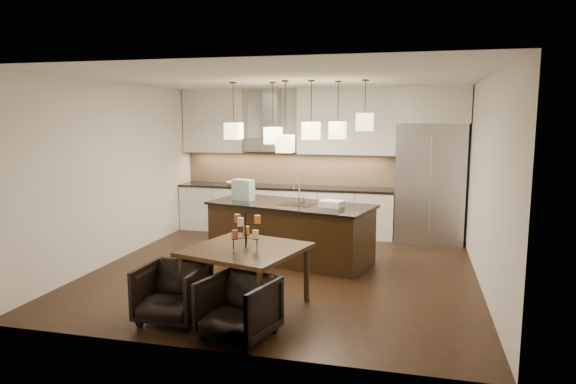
% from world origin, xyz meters
% --- Properties ---
extents(floor, '(5.50, 5.50, 0.02)m').
position_xyz_m(floor, '(0.00, 0.00, -0.01)').
color(floor, black).
rests_on(floor, ground).
extents(ceiling, '(5.50, 5.50, 0.02)m').
position_xyz_m(ceiling, '(0.00, 0.00, 2.81)').
color(ceiling, white).
rests_on(ceiling, wall_back).
extents(wall_back, '(5.50, 0.02, 2.80)m').
position_xyz_m(wall_back, '(0.00, 2.76, 1.40)').
color(wall_back, silver).
rests_on(wall_back, ground).
extents(wall_front, '(5.50, 0.02, 2.80)m').
position_xyz_m(wall_front, '(0.00, -2.76, 1.40)').
color(wall_front, silver).
rests_on(wall_front, ground).
extents(wall_left, '(0.02, 5.50, 2.80)m').
position_xyz_m(wall_left, '(-2.76, 0.00, 1.40)').
color(wall_left, silver).
rests_on(wall_left, ground).
extents(wall_right, '(0.02, 5.50, 2.80)m').
position_xyz_m(wall_right, '(2.76, 0.00, 1.40)').
color(wall_right, silver).
rests_on(wall_right, ground).
extents(refrigerator, '(1.20, 0.72, 2.15)m').
position_xyz_m(refrigerator, '(2.10, 2.38, 1.07)').
color(refrigerator, '#B7B7BA').
rests_on(refrigerator, floor).
extents(fridge_panel, '(1.26, 0.72, 0.65)m').
position_xyz_m(fridge_panel, '(2.10, 2.38, 2.47)').
color(fridge_panel, silver).
rests_on(fridge_panel, refrigerator).
extents(lower_cabinets, '(4.21, 0.62, 0.88)m').
position_xyz_m(lower_cabinets, '(-0.62, 2.43, 0.44)').
color(lower_cabinets, silver).
rests_on(lower_cabinets, floor).
extents(countertop, '(4.21, 0.66, 0.04)m').
position_xyz_m(countertop, '(-0.62, 2.43, 0.90)').
color(countertop, black).
rests_on(countertop, lower_cabinets).
extents(backsplash, '(4.21, 0.02, 0.63)m').
position_xyz_m(backsplash, '(-0.62, 2.73, 1.24)').
color(backsplash, tan).
rests_on(backsplash, countertop).
extents(upper_cab_left, '(1.25, 0.35, 1.25)m').
position_xyz_m(upper_cab_left, '(-2.10, 2.57, 2.17)').
color(upper_cab_left, silver).
rests_on(upper_cab_left, wall_back).
extents(upper_cab_right, '(1.85, 0.35, 1.25)m').
position_xyz_m(upper_cab_right, '(0.55, 2.57, 2.17)').
color(upper_cab_right, silver).
rests_on(upper_cab_right, wall_back).
extents(hood_canopy, '(0.90, 0.52, 0.24)m').
position_xyz_m(hood_canopy, '(-0.93, 2.48, 1.72)').
color(hood_canopy, '#B7B7BA').
rests_on(hood_canopy, wall_back).
extents(hood_chimney, '(0.30, 0.28, 0.96)m').
position_xyz_m(hood_chimney, '(-0.93, 2.59, 2.32)').
color(hood_chimney, '#B7B7BA').
rests_on(hood_chimney, hood_canopy).
extents(fruit_bowl, '(0.32, 0.32, 0.06)m').
position_xyz_m(fruit_bowl, '(-1.68, 2.38, 0.95)').
color(fruit_bowl, silver).
rests_on(fruit_bowl, countertop).
extents(island_body, '(2.66, 1.58, 0.88)m').
position_xyz_m(island_body, '(-0.05, 0.55, 0.44)').
color(island_body, black).
rests_on(island_body, floor).
extents(island_top, '(2.75, 1.67, 0.04)m').
position_xyz_m(island_top, '(-0.05, 0.55, 0.90)').
color(island_top, black).
rests_on(island_top, island_body).
extents(faucet, '(0.16, 0.26, 0.38)m').
position_xyz_m(faucet, '(0.08, 0.63, 1.11)').
color(faucet, silver).
rests_on(faucet, island_top).
extents(tote_bag, '(0.37, 0.26, 0.34)m').
position_xyz_m(tote_bag, '(-0.87, 0.67, 1.09)').
color(tote_bag, '#27603A').
rests_on(tote_bag, island_top).
extents(food_container, '(0.39, 0.31, 0.10)m').
position_xyz_m(food_container, '(0.63, 0.38, 0.97)').
color(food_container, silver).
rests_on(food_container, island_top).
extents(dining_table, '(1.52, 1.52, 0.74)m').
position_xyz_m(dining_table, '(-0.07, -1.57, 0.37)').
color(dining_table, black).
rests_on(dining_table, floor).
extents(candelabra, '(0.44, 0.44, 0.43)m').
position_xyz_m(candelabra, '(-0.07, -1.57, 0.96)').
color(candelabra, black).
rests_on(candelabra, dining_table).
extents(candle_a, '(0.09, 0.09, 0.10)m').
position_xyz_m(candle_a, '(0.06, -1.60, 0.92)').
color(candle_a, beige).
rests_on(candle_a, candelabra).
extents(candle_b, '(0.09, 0.09, 0.10)m').
position_xyz_m(candle_b, '(-0.11, -1.43, 0.92)').
color(candle_b, orange).
rests_on(candle_b, candelabra).
extents(candle_c, '(0.09, 0.09, 0.10)m').
position_xyz_m(candle_c, '(-0.17, -1.66, 0.92)').
color(candle_c, brown).
rests_on(candle_c, candelabra).
extents(candle_d, '(0.09, 0.09, 0.10)m').
position_xyz_m(candle_d, '(0.05, -1.51, 1.07)').
color(candle_d, orange).
rests_on(candle_d, candelabra).
extents(candle_e, '(0.09, 0.09, 0.10)m').
position_xyz_m(candle_e, '(-0.19, -1.51, 1.07)').
color(candle_e, brown).
rests_on(candle_e, candelabra).
extents(candle_f, '(0.09, 0.09, 0.10)m').
position_xyz_m(candle_f, '(-0.09, -1.70, 1.07)').
color(candle_f, beige).
rests_on(candle_f, candelabra).
extents(armchair_left, '(0.71, 0.73, 0.65)m').
position_xyz_m(armchair_left, '(-0.74, -2.15, 0.33)').
color(armchair_left, black).
rests_on(armchair_left, floor).
extents(armchair_right, '(0.85, 0.87, 0.64)m').
position_xyz_m(armchair_right, '(0.12, -2.39, 0.32)').
color(armchair_right, black).
rests_on(armchair_right, floor).
extents(pendant_a, '(0.24, 0.24, 0.26)m').
position_xyz_m(pendant_a, '(-0.97, 0.53, 2.04)').
color(pendant_a, beige).
rests_on(pendant_a, ceiling).
extents(pendant_b, '(0.24, 0.24, 0.26)m').
position_xyz_m(pendant_b, '(-0.35, 0.64, 1.97)').
color(pendant_b, beige).
rests_on(pendant_b, ceiling).
extents(pendant_c, '(0.24, 0.24, 0.26)m').
position_xyz_m(pendant_c, '(0.31, 0.40, 2.06)').
color(pendant_c, beige).
rests_on(pendant_c, ceiling).
extents(pendant_d, '(0.24, 0.24, 0.26)m').
position_xyz_m(pendant_d, '(0.67, 0.62, 2.06)').
color(pendant_d, beige).
rests_on(pendant_d, ceiling).
extents(pendant_e, '(0.24, 0.24, 0.26)m').
position_xyz_m(pendant_e, '(1.10, 0.45, 2.19)').
color(pendant_e, beige).
rests_on(pendant_e, ceiling).
extents(pendant_f, '(0.24, 0.24, 0.26)m').
position_xyz_m(pendant_f, '(-0.07, 0.32, 1.86)').
color(pendant_f, beige).
rests_on(pendant_f, ceiling).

